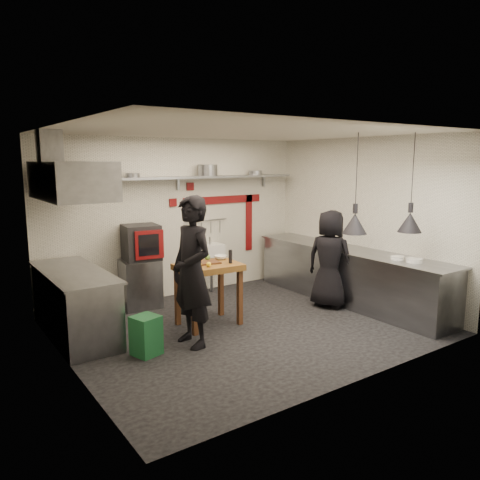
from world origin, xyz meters
TOP-DOWN VIEW (x-y plane):
  - floor at (0.00, 0.00)m, footprint 5.00×5.00m
  - ceiling at (0.00, 0.00)m, footprint 5.00×5.00m
  - wall_back at (0.00, 2.10)m, footprint 5.00×0.04m
  - wall_front at (0.00, -2.10)m, footprint 5.00×0.04m
  - wall_left at (-2.50, 0.00)m, footprint 0.04×4.20m
  - wall_right at (2.50, 0.00)m, footprint 0.04×4.20m
  - red_band_horiz at (0.95, 2.08)m, footprint 1.70×0.02m
  - red_band_vert at (1.55, 2.08)m, footprint 0.14×0.02m
  - red_tile_a at (0.25, 2.08)m, footprint 0.14×0.02m
  - red_tile_b at (-0.10, 2.08)m, footprint 0.14×0.02m
  - back_shelf at (0.00, 1.92)m, footprint 4.60×0.34m
  - shelf_bracket_left at (-1.90, 2.07)m, footprint 0.04×0.06m
  - shelf_bracket_mid at (0.00, 2.07)m, footprint 0.04×0.06m
  - shelf_bracket_right at (1.90, 2.07)m, footprint 0.04×0.06m
  - pan_far_left at (-1.60, 1.92)m, footprint 0.40×0.40m
  - pan_mid_left at (-0.89, 1.92)m, footprint 0.27×0.27m
  - stock_pot at (0.52, 1.92)m, footprint 0.39×0.39m
  - pan_right at (1.58, 1.92)m, footprint 0.30×0.30m
  - oven_stand at (-0.89, 1.78)m, footprint 0.66×0.62m
  - combi_oven at (-0.85, 1.77)m, footprint 0.61×0.58m
  - oven_door at (-0.83, 1.48)m, footprint 0.46×0.08m
  - oven_glass at (-0.85, 1.47)m, footprint 0.33×0.05m
  - hand_sink at (0.55, 1.92)m, footprint 0.46×0.34m
  - sink_tap at (0.55, 1.92)m, footprint 0.03×0.03m
  - sink_drain at (0.55, 1.88)m, footprint 0.06×0.06m
  - utensil_rail at (0.55, 2.06)m, footprint 0.90×0.02m
  - counter_right at (2.15, 0.00)m, footprint 0.70×3.80m
  - counter_right_top at (2.15, 0.00)m, footprint 0.76×3.90m
  - plate_stack at (2.12, -1.29)m, footprint 0.30×0.30m
  - small_bowl_right at (2.10, -1.01)m, footprint 0.27×0.27m
  - counter_left at (-2.15, 1.05)m, footprint 0.70×1.90m
  - counter_left_top at (-2.15, 1.05)m, footprint 0.76×2.00m
  - extractor_hood at (-2.10, 1.05)m, footprint 0.78×1.60m
  - hood_duct at (-2.35, 1.05)m, footprint 0.28×0.28m
  - green_bin at (-1.61, -0.09)m, footprint 0.38×0.38m
  - prep_table at (-0.40, 0.40)m, footprint 0.96×0.70m
  - cutting_board at (-0.39, 0.44)m, footprint 0.37×0.28m
  - pepper_mill at (-0.10, 0.26)m, footprint 0.06×0.06m
  - lemon_a at (-0.61, 0.30)m, footprint 0.08×0.08m
  - lemon_b at (-0.49, 0.23)m, footprint 0.08×0.08m
  - veg_ball at (-0.29, 0.61)m, footprint 0.11×0.11m
  - steel_tray at (-0.64, 0.52)m, footprint 0.19×0.15m
  - bowl at (-0.07, 0.58)m, footprint 0.22×0.22m
  - heat_lamp_near at (1.37, -0.78)m, footprint 0.47×0.47m
  - heat_lamp_far at (1.98, -1.26)m, footprint 0.41×0.41m
  - chef_left at (-0.97, -0.14)m, footprint 0.52×0.75m
  - chef_right at (1.70, 0.00)m, footprint 0.76×0.92m

SIDE VIEW (x-z plane):
  - floor at x=0.00m, z-range 0.00..0.00m
  - green_bin at x=-1.61m, z-range 0.00..0.50m
  - sink_drain at x=0.55m, z-range 0.01..0.67m
  - oven_stand at x=-0.89m, z-range 0.00..0.80m
  - counter_right at x=2.15m, z-range 0.00..0.90m
  - counter_left at x=-2.15m, z-range 0.00..0.90m
  - prep_table at x=-0.40m, z-range 0.00..0.92m
  - hand_sink at x=0.55m, z-range 0.67..0.89m
  - chef_right at x=1.70m, z-range 0.00..1.62m
  - counter_right_top at x=2.15m, z-range 0.90..0.93m
  - counter_left_top at x=-2.15m, z-range 0.90..0.93m
  - cutting_board at x=-0.39m, z-range 0.92..0.94m
  - steel_tray at x=-0.64m, z-range 0.92..0.95m
  - bowl at x=-0.07m, z-range 0.92..0.98m
  - small_bowl_right at x=2.10m, z-range 0.93..0.98m
  - lemon_b at x=-0.49m, z-range 0.92..0.99m
  - sink_tap at x=0.55m, z-range 0.89..1.03m
  - lemon_a at x=-0.61m, z-range 0.92..1.00m
  - plate_stack at x=2.12m, z-range 0.93..1.00m
  - veg_ball at x=-0.29m, z-range 0.93..1.01m
  - chef_left at x=-0.97m, z-range 0.00..1.98m
  - pepper_mill at x=-0.10m, z-range 0.92..1.12m
  - combi_oven at x=-0.85m, z-range 0.80..1.38m
  - oven_door at x=-0.83m, z-range 0.86..1.32m
  - oven_glass at x=-0.85m, z-range 0.92..1.26m
  - red_band_vert at x=1.55m, z-range 0.65..1.75m
  - utensil_rail at x=0.55m, z-range 1.31..1.33m
  - wall_back at x=0.00m, z-range 0.00..2.80m
  - wall_front at x=0.00m, z-range 0.00..2.80m
  - wall_left at x=-2.50m, z-range 0.00..2.80m
  - wall_right at x=2.50m, z-range 0.00..2.80m
  - red_band_horiz at x=0.95m, z-range 1.61..1.75m
  - red_tile_b at x=-0.10m, z-range 1.61..1.75m
  - red_tile_a at x=0.25m, z-range 1.88..2.02m
  - shelf_bracket_left at x=-1.90m, z-range 1.90..2.14m
  - shelf_bracket_mid at x=0.00m, z-range 1.90..2.14m
  - shelf_bracket_right at x=1.90m, z-range 1.90..2.14m
  - heat_lamp_near at x=1.37m, z-range 1.36..2.80m
  - heat_lamp_far at x=1.98m, z-range 1.39..2.80m
  - back_shelf at x=0.00m, z-range 2.10..2.14m
  - extractor_hood at x=-2.10m, z-range 1.90..2.40m
  - pan_mid_left at x=-0.89m, z-range 2.14..2.21m
  - pan_right at x=1.58m, z-range 2.14..2.22m
  - pan_far_left at x=-1.60m, z-range 2.14..2.23m
  - stock_pot at x=0.52m, z-range 2.14..2.34m
  - hood_duct at x=-2.35m, z-range 2.30..2.80m
  - ceiling at x=0.00m, z-range 2.80..2.80m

